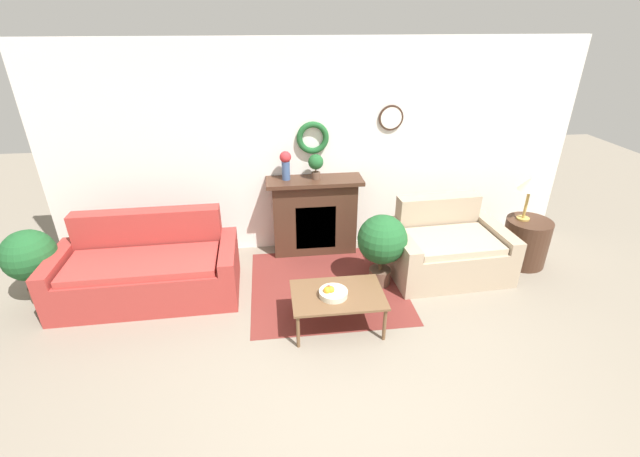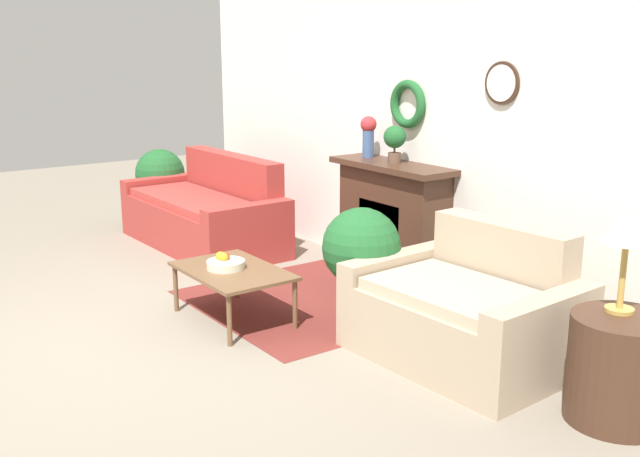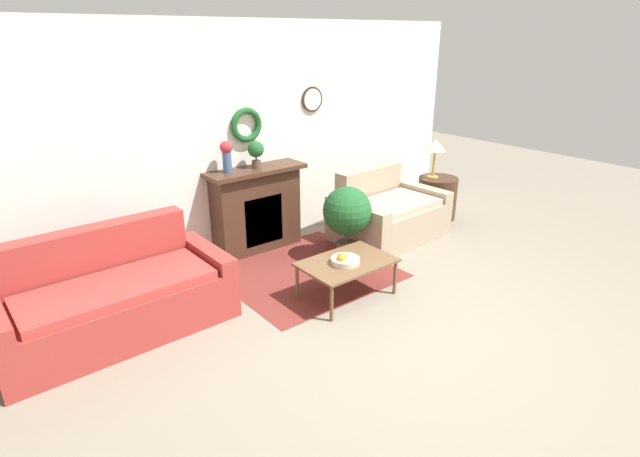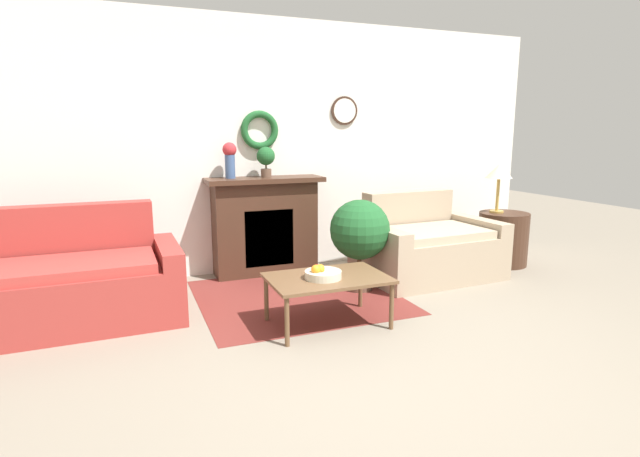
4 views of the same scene
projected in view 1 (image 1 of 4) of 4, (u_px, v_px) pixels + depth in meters
ground_plane at (357, 399)px, 3.62m from camera, size 16.00×16.00×0.00m
floor_rug at (327, 286)px, 5.12m from camera, size 1.80×1.72×0.01m
wall_back at (317, 150)px, 5.49m from camera, size 6.80×0.14×2.70m
fireplace at (314, 215)px, 5.67m from camera, size 1.23×0.41×1.04m
couch_left at (148, 270)px, 4.85m from camera, size 2.01×0.96×0.92m
loveseat_right at (446, 248)px, 5.31m from camera, size 1.44×1.06×0.87m
coffee_table at (338, 297)px, 4.32m from camera, size 0.93×0.62×0.40m
fruit_bowl at (333, 293)px, 4.25m from camera, size 0.29×0.29×0.12m
side_table_by_loveseat at (525, 242)px, 5.48m from camera, size 0.56×0.56×0.61m
table_lamp at (531, 186)px, 5.18m from camera, size 0.29×0.29×0.56m
vase_on_mantel_left at (286, 163)px, 5.31m from camera, size 0.14×0.14×0.37m
potted_plant_on_mantel at (316, 164)px, 5.34m from camera, size 0.19×0.19×0.32m
potted_plant_floor_by_couch at (30, 257)px, 4.65m from camera, size 0.57×0.57×0.86m
potted_plant_floor_by_loveseat at (382, 242)px, 4.93m from camera, size 0.58×0.58×0.89m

